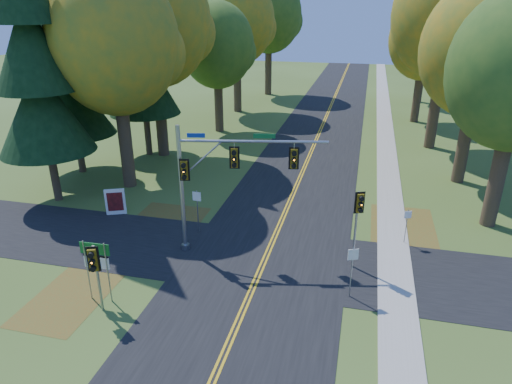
% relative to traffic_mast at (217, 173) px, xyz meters
% --- Properties ---
extents(ground, '(160.00, 160.00, 0.00)m').
position_rel_traffic_mast_xyz_m(ground, '(2.46, -2.32, -4.19)').
color(ground, '#3F561E').
rests_on(ground, ground).
extents(road_main, '(8.00, 160.00, 0.02)m').
position_rel_traffic_mast_xyz_m(road_main, '(2.46, -2.32, -4.18)').
color(road_main, black).
rests_on(road_main, ground).
extents(road_cross, '(60.00, 6.00, 0.02)m').
position_rel_traffic_mast_xyz_m(road_cross, '(2.46, -0.32, -4.18)').
color(road_cross, black).
rests_on(road_cross, ground).
extents(centerline_left, '(0.10, 160.00, 0.01)m').
position_rel_traffic_mast_xyz_m(centerline_left, '(2.36, -2.32, -4.17)').
color(centerline_left, gold).
rests_on(centerline_left, road_main).
extents(centerline_right, '(0.10, 160.00, 0.01)m').
position_rel_traffic_mast_xyz_m(centerline_right, '(2.56, -2.32, -4.17)').
color(centerline_right, gold).
rests_on(centerline_right, road_main).
extents(sidewalk_east, '(1.60, 160.00, 0.06)m').
position_rel_traffic_mast_xyz_m(sidewalk_east, '(8.66, -2.32, -4.16)').
color(sidewalk_east, '#9E998E').
rests_on(sidewalk_east, ground).
extents(leaf_patch_w_near, '(4.00, 6.00, 0.00)m').
position_rel_traffic_mast_xyz_m(leaf_patch_w_near, '(-4.04, 1.68, -4.19)').
color(leaf_patch_w_near, brown).
rests_on(leaf_patch_w_near, ground).
extents(leaf_patch_e, '(3.50, 8.00, 0.00)m').
position_rel_traffic_mast_xyz_m(leaf_patch_e, '(9.26, 3.68, -4.19)').
color(leaf_patch_e, brown).
rests_on(leaf_patch_e, ground).
extents(leaf_patch_w_far, '(3.00, 5.00, 0.00)m').
position_rel_traffic_mast_xyz_m(leaf_patch_w_far, '(-5.04, -5.32, -4.19)').
color(leaf_patch_w_far, brown).
rests_on(leaf_patch_w_far, ground).
extents(tree_w_a, '(8.00, 8.00, 14.15)m').
position_rel_traffic_mast_xyz_m(tree_w_a, '(-8.67, 7.06, 5.29)').
color(tree_w_a, '#38281C').
rests_on(tree_w_a, ground).
extents(tree_w_b, '(8.60, 8.60, 15.38)m').
position_rel_traffic_mast_xyz_m(tree_w_b, '(-9.26, 13.97, 6.17)').
color(tree_w_b, '#38281C').
rests_on(tree_w_b, ground).
extents(tree_e_b, '(7.60, 7.60, 13.33)m').
position_rel_traffic_mast_xyz_m(tree_e_b, '(13.43, 13.26, 4.70)').
color(tree_e_b, '#38281C').
rests_on(tree_e_b, ground).
extents(tree_w_c, '(6.80, 6.80, 11.91)m').
position_rel_traffic_mast_xyz_m(tree_w_c, '(-7.08, 22.15, 3.75)').
color(tree_w_c, '#38281C').
rests_on(tree_w_c, ground).
extents(tree_e_c, '(8.80, 8.80, 15.79)m').
position_rel_traffic_mast_xyz_m(tree_e_c, '(12.34, 21.37, 6.47)').
color(tree_e_c, '#38281C').
rests_on(tree_e_c, ground).
extents(tree_w_d, '(8.20, 8.20, 14.56)m').
position_rel_traffic_mast_xyz_m(tree_w_d, '(-7.67, 30.86, 5.59)').
color(tree_w_d, '#38281C').
rests_on(tree_w_d, ground).
extents(tree_e_d, '(7.00, 7.00, 12.32)m').
position_rel_traffic_mast_xyz_m(tree_e_d, '(11.72, 30.55, 4.04)').
color(tree_e_d, '#38281C').
rests_on(tree_e_d, ground).
extents(tree_w_e, '(8.40, 8.40, 14.97)m').
position_rel_traffic_mast_xyz_m(tree_w_e, '(-6.47, 41.77, 5.88)').
color(tree_w_e, '#38281C').
rests_on(tree_w_e, ground).
extents(tree_e_e, '(7.80, 7.80, 13.74)m').
position_rel_traffic_mast_xyz_m(tree_e_e, '(12.93, 41.26, 5.00)').
color(tree_e_e, '#38281C').
rests_on(tree_e_e, ground).
extents(pine_a, '(5.60, 5.60, 19.48)m').
position_rel_traffic_mast_xyz_m(pine_a, '(-12.04, 3.68, 4.99)').
color(pine_a, '#38281C').
rests_on(pine_a, ground).
extents(pine_b, '(5.60, 5.60, 17.31)m').
position_rel_traffic_mast_xyz_m(pine_b, '(-13.54, 8.68, 3.97)').
color(pine_b, '#38281C').
rests_on(pine_b, ground).
extents(pine_c, '(5.60, 5.60, 20.56)m').
position_rel_traffic_mast_xyz_m(pine_c, '(-10.54, 13.68, 5.50)').
color(pine_c, '#38281C').
rests_on(pine_c, ground).
extents(traffic_mast, '(7.06, 1.88, 6.52)m').
position_rel_traffic_mast_xyz_m(traffic_mast, '(0.00, 0.00, 0.00)').
color(traffic_mast, '#92959B').
rests_on(traffic_mast, ground).
extents(east_signal_pole, '(0.44, 0.53, 3.99)m').
position_rel_traffic_mast_xyz_m(east_signal_pole, '(6.72, -0.19, -1.17)').
color(east_signal_pole, gray).
rests_on(east_signal_pole, ground).
extents(ped_signal_pole, '(0.47, 0.57, 3.10)m').
position_rel_traffic_mast_xyz_m(ped_signal_pole, '(-3.14, -6.00, -1.89)').
color(ped_signal_pole, '#92969A').
rests_on(ped_signal_pole, ground).
extents(route_sign_cluster, '(1.31, 0.10, 2.81)m').
position_rel_traffic_mast_xyz_m(route_sign_cluster, '(-3.60, -5.21, -2.22)').
color(route_sign_cluster, gray).
rests_on(route_sign_cluster, ground).
extents(info_kiosk, '(1.13, 0.61, 1.60)m').
position_rel_traffic_mast_xyz_m(info_kiosk, '(-7.30, 2.58, -3.39)').
color(info_kiosk, white).
rests_on(info_kiosk, ground).
extents(reg_sign_e_north, '(0.36, 0.14, 1.95)m').
position_rel_traffic_mast_xyz_m(reg_sign_e_north, '(9.21, 2.93, -2.86)').
color(reg_sign_e_north, gray).
rests_on(reg_sign_e_north, ground).
extents(reg_sign_e_south, '(0.44, 0.22, 2.43)m').
position_rel_traffic_mast_xyz_m(reg_sign_e_south, '(6.66, -2.50, -2.53)').
color(reg_sign_e_south, gray).
rests_on(reg_sign_e_south, ground).
extents(reg_sign_w, '(0.47, 0.08, 2.48)m').
position_rel_traffic_mast_xyz_m(reg_sign_w, '(-1.74, 1.60, -2.50)').
color(reg_sign_w, gray).
rests_on(reg_sign_w, ground).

